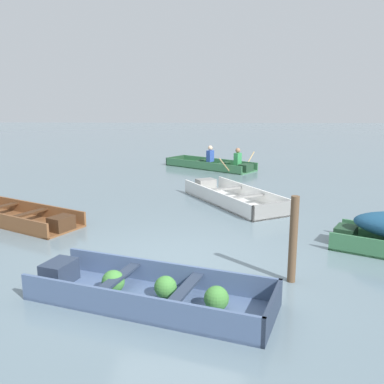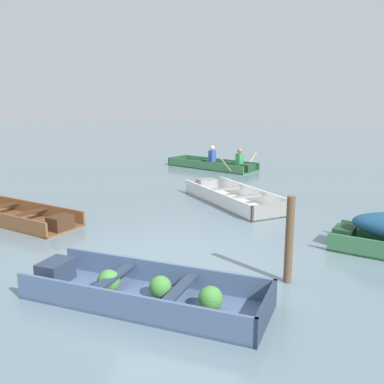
% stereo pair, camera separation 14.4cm
% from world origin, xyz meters
% --- Properties ---
extents(ground_plane, '(80.00, 80.00, 0.00)m').
position_xyz_m(ground_plane, '(0.00, 0.00, 0.00)').
color(ground_plane, slate).
extents(dinghy_slate_blue_foreground, '(3.53, 2.15, 0.37)m').
position_xyz_m(dinghy_slate_blue_foreground, '(-0.31, -1.25, 0.14)').
color(dinghy_slate_blue_foreground, '#475B7F').
rests_on(dinghy_slate_blue_foreground, ground).
extents(skiff_white_near_moored, '(2.68, 3.58, 0.38)m').
position_xyz_m(skiff_white_near_moored, '(1.16, 4.46, 0.13)').
color(skiff_white_near_moored, white).
rests_on(skiff_white_near_moored, ground).
extents(skiff_wooden_brown_mid_moored, '(3.51, 2.58, 0.33)m').
position_xyz_m(skiff_wooden_brown_mid_moored, '(-3.69, 2.42, 0.11)').
color(skiff_wooden_brown_mid_moored, brown).
rests_on(skiff_wooden_brown_mid_moored, ground).
extents(rowboat_green_with_crew, '(3.59, 3.28, 0.88)m').
position_xyz_m(rowboat_green_with_crew, '(0.84, 9.84, 0.16)').
color(rowboat_green_with_crew, '#387047').
rests_on(rowboat_green_with_crew, ground).
extents(mooring_post, '(0.12, 0.12, 1.33)m').
position_xyz_m(mooring_post, '(1.80, -0.56, 0.66)').
color(mooring_post, brown).
rests_on(mooring_post, ground).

